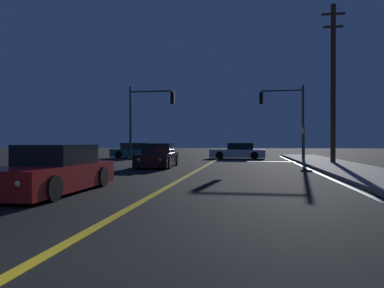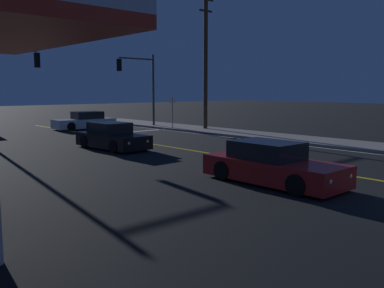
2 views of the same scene
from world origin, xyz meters
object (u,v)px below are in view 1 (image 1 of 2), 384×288
object	(u,v)px
car_parked_curb_white	(238,152)
car_following_oncoming_black	(158,157)
utility_pole_right	(333,82)
car_mid_block_red	(54,172)
car_far_approaching_teal	(137,151)
traffic_signal_near_right	(287,111)
traffic_signal_far_left	(146,111)
street_sign_corner	(305,139)

from	to	relation	value
car_parked_curb_white	car_following_oncoming_black	distance (m)	11.75
utility_pole_right	car_parked_curb_white	bearing A→B (deg)	130.62
car_mid_block_red	car_far_approaching_teal	bearing A→B (deg)	-78.45
car_parked_curb_white	traffic_signal_near_right	xyz separation A→B (m)	(3.82, -2.17, 3.26)
car_parked_curb_white	car_mid_block_red	size ratio (longest dim) A/B	1.00
car_far_approaching_teal	car_following_oncoming_black	distance (m)	11.89
car_mid_block_red	traffic_signal_near_right	world-z (taller)	traffic_signal_near_right
car_following_oncoming_black	traffic_signal_far_left	distance (m)	8.57
street_sign_corner	car_following_oncoming_black	bearing A→B (deg)	-146.13
car_following_oncoming_black	car_mid_block_red	xyz separation A→B (m)	(-0.39, -10.39, 0.00)
car_following_oncoming_black	utility_pole_right	size ratio (longest dim) A/B	0.44
traffic_signal_far_left	utility_pole_right	bearing A→B (deg)	-15.05
utility_pole_right	street_sign_corner	distance (m)	4.36
car_far_approaching_teal	street_sign_corner	distance (m)	14.54
utility_pole_right	car_following_oncoming_black	bearing A→B (deg)	-159.55
traffic_signal_far_left	utility_pole_right	world-z (taller)	utility_pole_right
car_parked_curb_white	street_sign_corner	size ratio (longest dim) A/B	1.92
car_parked_curb_white	street_sign_corner	xyz separation A→B (m)	(4.70, -4.97, 1.08)
car_far_approaching_teal	utility_pole_right	world-z (taller)	utility_pole_right
car_following_oncoming_black	street_sign_corner	size ratio (longest dim) A/B	1.78
car_far_approaching_teal	car_parked_curb_white	bearing A→B (deg)	92.28
car_following_oncoming_black	utility_pole_right	xyz separation A→B (m)	(10.33, 3.85, 4.60)
utility_pole_right	street_sign_corner	world-z (taller)	utility_pole_right
car_far_approaching_teal	traffic_signal_far_left	size ratio (longest dim) A/B	0.80
car_mid_block_red	street_sign_corner	world-z (taller)	street_sign_corner
traffic_signal_near_right	utility_pole_right	bearing A→B (deg)	114.77
car_mid_block_red	traffic_signal_near_right	distance (m)	21.21
car_parked_curb_white	utility_pole_right	bearing A→B (deg)	-136.92
traffic_signal_near_right	traffic_signal_far_left	xyz separation A→B (m)	(-10.90, -1.40, -0.01)
car_mid_block_red	street_sign_corner	xyz separation A→B (m)	(9.31, 16.39, 1.08)
traffic_signal_near_right	utility_pole_right	world-z (taller)	utility_pole_right
car_far_approaching_teal	street_sign_corner	xyz separation A→B (m)	(13.64, -4.93, 1.08)
car_mid_block_red	traffic_signal_far_left	size ratio (longest dim) A/B	0.82
traffic_signal_near_right	street_sign_corner	world-z (taller)	traffic_signal_near_right
utility_pole_right	traffic_signal_far_left	bearing A→B (deg)	164.95
traffic_signal_far_left	car_following_oncoming_black	bearing A→B (deg)	-68.90
car_parked_curb_white	car_mid_block_red	distance (m)	21.85
car_mid_block_red	traffic_signal_near_right	bearing A→B (deg)	-113.65
car_following_oncoming_black	traffic_signal_near_right	bearing A→B (deg)	-135.31
car_following_oncoming_black	utility_pole_right	distance (m)	11.94
car_far_approaching_teal	street_sign_corner	size ratio (longest dim) A/B	1.87
car_mid_block_red	street_sign_corner	distance (m)	18.88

